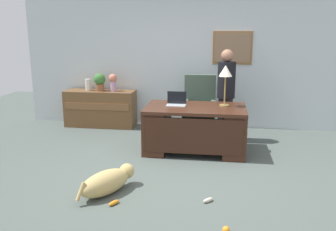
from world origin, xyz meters
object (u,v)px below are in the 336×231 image
object	(u,v)px
desk_lamp	(225,74)
vase_with_flowers	(113,81)
desk	(195,128)
laptop	(176,102)
vase_empty	(88,85)
dog_toy_plush	(208,200)
dog_toy_bone	(114,203)
dog_lying	(107,182)
dog_toy_ball	(226,230)
credenza	(101,108)
potted_plant	(100,81)
armchair	(199,109)
person_standing	(226,94)

from	to	relation	value
desk_lamp	vase_with_flowers	distance (m)	2.58
desk	laptop	xyz separation A→B (m)	(-0.32, 0.09, 0.41)
vase_empty	dog_toy_plush	bearing A→B (deg)	-50.26
laptop	dog_toy_bone	distance (m)	2.33
laptop	vase_with_flowers	xyz separation A→B (m)	(-1.47, 1.24, 0.15)
dog_lying	dog_toy_plush	size ratio (longest dim) A/B	5.43
dog_toy_ball	dog_toy_bone	distance (m)	1.36
credenza	vase_with_flowers	world-z (taller)	vase_with_flowers
dog_toy_bone	potted_plant	bearing A→B (deg)	110.75
dog_lying	laptop	bearing A→B (deg)	71.05
desk	credenza	bearing A→B (deg)	147.34
laptop	desk_lamp	world-z (taller)	desk_lamp
potted_plant	dog_toy_bone	size ratio (longest dim) A/B	2.25
credenza	armchair	distance (m)	2.13
credenza	desk_lamp	xyz separation A→B (m)	(2.56, -1.19, 0.92)
armchair	vase_with_flowers	world-z (taller)	armchair
dog_lying	dog_toy_ball	bearing A→B (deg)	-26.14
person_standing	dog_toy_bone	distance (m)	3.16
desk	vase_empty	world-z (taller)	vase_empty
dog_toy_ball	armchair	bearing A→B (deg)	98.02
desk	vase_empty	size ratio (longest dim) A/B	6.89
armchair	laptop	world-z (taller)	armchair
credenza	armchair	world-z (taller)	armchair
dog_lying	dog_toy_bone	xyz separation A→B (m)	(0.16, -0.29, -0.13)
armchair	potted_plant	distance (m)	2.17
credenza	dog_toy_ball	bearing A→B (deg)	-55.87
desk	credenza	distance (m)	2.48
desk_lamp	dog_toy_ball	world-z (taller)	desk_lamp
desk_lamp	vase_empty	world-z (taller)	desk_lamp
dog_lying	potted_plant	xyz separation A→B (m)	(-1.12, 3.10, 0.80)
credenza	dog_lying	bearing A→B (deg)	-70.03
vase_with_flowers	laptop	bearing A→B (deg)	-40.20
dog_lying	laptop	size ratio (longest dim) A/B	2.54
credenza	vase_empty	distance (m)	0.55
dog_toy_plush	dog_lying	bearing A→B (deg)	177.13
vase_with_flowers	dog_toy_plush	world-z (taller)	vase_with_flowers
credenza	laptop	bearing A→B (deg)	-35.20
vase_with_flowers	person_standing	bearing A→B (deg)	-15.36
credenza	dog_toy_plush	size ratio (longest dim) A/B	9.76
dog_lying	vase_empty	size ratio (longest dim) A/B	3.40
laptop	dog_toy_ball	xyz separation A→B (m)	(0.82, -2.57, -0.78)
credenza	dog_toy_ball	distance (m)	4.62
person_standing	desk_lamp	size ratio (longest dim) A/B	2.45
desk_lamp	laptop	bearing A→B (deg)	-176.48
armchair	desk_lamp	bearing A→B (deg)	-61.07
person_standing	potted_plant	distance (m)	2.66
desk	vase_empty	xyz separation A→B (m)	(-2.33, 1.34, 0.47)
person_standing	potted_plant	bearing A→B (deg)	166.26
desk	dog_lying	xyz separation A→B (m)	(-0.96, -1.76, -0.25)
dog_toy_bone	dog_toy_plush	distance (m)	1.11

